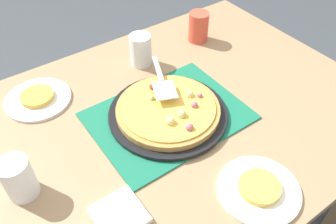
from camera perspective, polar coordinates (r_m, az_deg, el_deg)
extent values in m
cube|color=#9E7A56|center=(1.12, 0.00, -1.28)|extent=(1.40, 1.00, 0.03)
cube|color=#9E7A56|center=(1.94, 7.98, 6.32)|extent=(0.07, 0.07, 0.72)
cube|color=#196B4C|center=(1.11, 0.00, -0.63)|extent=(0.48, 0.36, 0.01)
cylinder|color=black|center=(1.10, 0.00, -0.26)|extent=(0.38, 0.38, 0.01)
cylinder|color=#B78442|center=(1.09, 0.00, 0.38)|extent=(0.33, 0.33, 0.02)
cylinder|color=#EAB747|center=(1.08, 0.00, 0.87)|extent=(0.30, 0.30, 0.01)
sphere|color=#E5CC7F|center=(1.12, 3.49, 3.09)|extent=(0.02, 0.02, 0.02)
sphere|color=#E5CC7F|center=(1.05, 2.29, -0.31)|extent=(0.03, 0.03, 0.03)
sphere|color=#B76675|center=(1.08, 4.37, 1.19)|extent=(0.02, 0.02, 0.02)
sphere|color=#E5CC7F|center=(1.10, -2.76, 2.35)|extent=(0.02, 0.02, 0.02)
sphere|color=red|center=(1.14, -2.56, 4.18)|extent=(0.02, 0.02, 0.02)
sphere|color=#E5CC7F|center=(1.02, 0.39, -1.48)|extent=(0.03, 0.03, 0.03)
sphere|color=#B76675|center=(1.01, 3.54, -2.51)|extent=(0.02, 0.02, 0.02)
sphere|color=#B76675|center=(1.12, 5.25, 2.75)|extent=(0.02, 0.02, 0.02)
cylinder|color=white|center=(1.25, -20.64, 1.99)|extent=(0.22, 0.22, 0.01)
cylinder|color=white|center=(0.96, 14.73, -12.33)|extent=(0.22, 0.22, 0.01)
cylinder|color=gold|center=(1.24, -20.79, 2.43)|extent=(0.11, 0.11, 0.02)
cylinder|color=#EAB747|center=(0.95, 14.87, -11.90)|extent=(0.11, 0.11, 0.02)
cylinder|color=white|center=(0.96, -23.48, -10.03)|extent=(0.08, 0.08, 0.12)
cylinder|color=#E04C38|center=(1.44, 5.05, 13.83)|extent=(0.08, 0.08, 0.12)
cylinder|color=white|center=(1.30, -4.53, 10.15)|extent=(0.08, 0.08, 0.12)
cube|color=silver|center=(1.10, -0.55, 3.63)|extent=(0.10, 0.11, 0.00)
cube|color=#B2B2B7|center=(1.19, -1.68, 7.15)|extent=(0.07, 0.13, 0.01)
cube|color=white|center=(0.90, -8.07, -16.48)|extent=(0.12, 0.12, 0.02)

